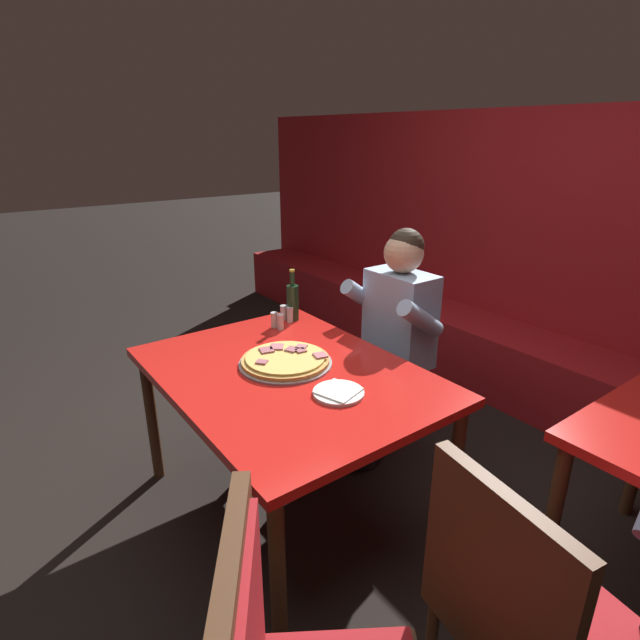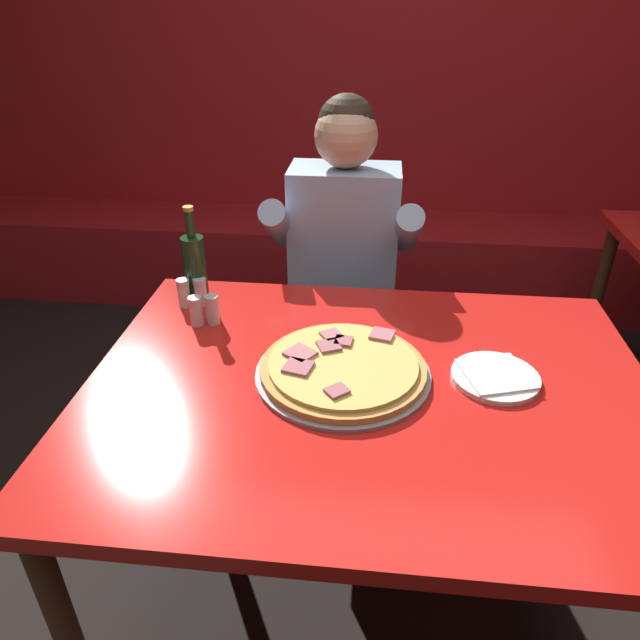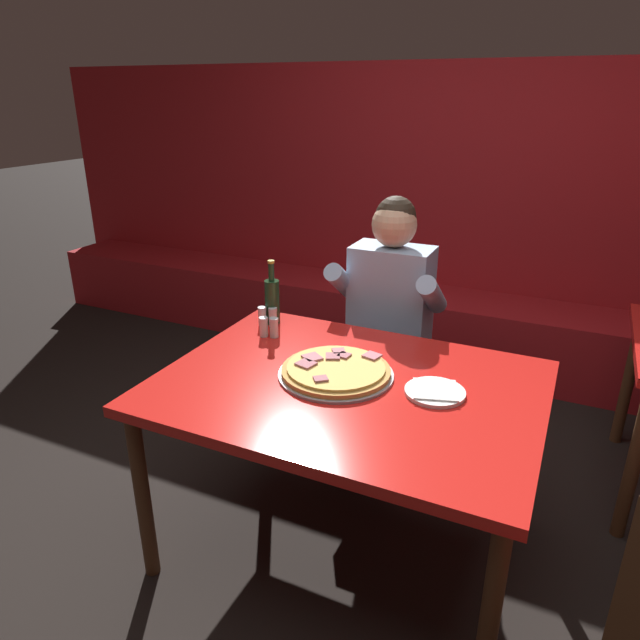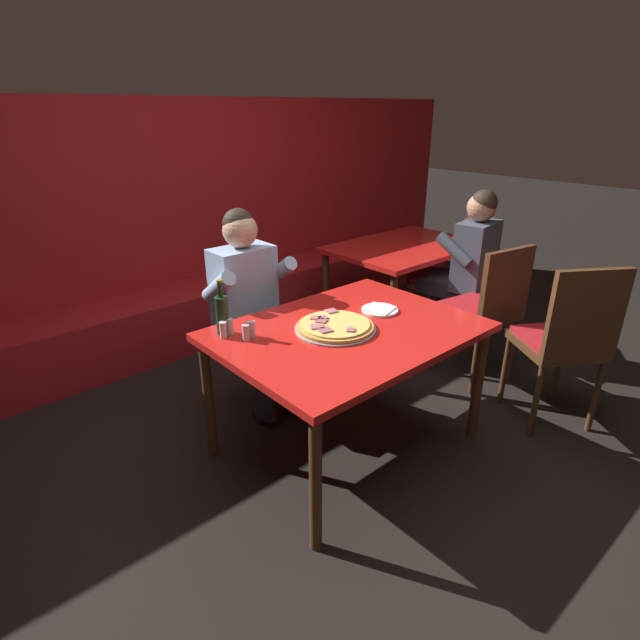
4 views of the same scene
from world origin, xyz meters
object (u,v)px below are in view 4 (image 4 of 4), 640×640
at_px(shaker_black_pepper, 230,327).
at_px(diner_seated_blue_shirt, 252,303).
at_px(shaker_red_pepper_flakes, 246,333).
at_px(dining_chair_near_left, 448,269).
at_px(shaker_oregano, 252,330).
at_px(dining_chair_near_right, 488,303).
at_px(pizza, 335,327).
at_px(background_dining_table, 405,254).
at_px(diner_standing_companion, 464,263).
at_px(main_dining_table, 348,341).
at_px(plate_white_paper, 380,310).
at_px(beer_bottle, 222,314).
at_px(shaker_parmesan, 223,331).
at_px(dining_chair_by_booth, 567,335).

bearing_deg(shaker_black_pepper, diner_seated_blue_shirt, 44.35).
bearing_deg(shaker_red_pepper_flakes, dining_chair_near_left, 8.22).
height_order(shaker_oregano, dining_chair_near_right, dining_chair_near_right).
relative_size(pizza, background_dining_table, 0.34).
bearing_deg(shaker_oregano, diner_standing_companion, 2.97).
relative_size(diner_standing_companion, background_dining_table, 1.00).
bearing_deg(pizza, dining_chair_near_left, 16.26).
bearing_deg(main_dining_table, diner_standing_companion, 12.32).
xyz_separation_m(dining_chair_near_right, background_dining_table, (0.34, 1.01, 0.07)).
bearing_deg(shaker_oregano, dining_chair_near_left, 8.05).
bearing_deg(dining_chair_near_right, pizza, 174.54).
height_order(plate_white_paper, dining_chair_near_left, dining_chair_near_left).
distance_m(plate_white_paper, shaker_oregano, 0.77).
relative_size(shaker_red_pepper_flakes, dining_chair_near_left, 0.08).
relative_size(pizza, shaker_oregano, 4.96).
relative_size(main_dining_table, diner_standing_companion, 1.06).
distance_m(pizza, shaker_black_pepper, 0.54).
distance_m(plate_white_paper, dining_chair_near_right, 0.97).
height_order(diner_standing_companion, background_dining_table, diner_standing_companion).
relative_size(plate_white_paper, beer_bottle, 0.72).
relative_size(plate_white_paper, dining_chair_near_right, 0.21).
xyz_separation_m(pizza, plate_white_paper, (0.37, 0.02, -0.01)).
bearing_deg(dining_chair_near_left, diner_standing_companion, -116.33).
relative_size(plate_white_paper, diner_seated_blue_shirt, 0.16).
height_order(shaker_black_pepper, background_dining_table, shaker_black_pepper).
xyz_separation_m(main_dining_table, background_dining_table, (1.58, 0.92, -0.01)).
relative_size(beer_bottle, diner_seated_blue_shirt, 0.23).
xyz_separation_m(diner_standing_companion, background_dining_table, (-0.02, 0.57, -0.04)).
relative_size(plate_white_paper, shaker_parmesan, 2.44).
height_order(main_dining_table, shaker_black_pepper, shaker_black_pepper).
relative_size(dining_chair_near_right, diner_standing_companion, 0.78).
bearing_deg(shaker_parmesan, background_dining_table, 15.26).
height_order(main_dining_table, background_dining_table, same).
relative_size(pizza, diner_seated_blue_shirt, 0.33).
relative_size(shaker_parmesan, dining_chair_near_left, 0.08).
height_order(beer_bottle, diner_seated_blue_shirt, diner_seated_blue_shirt).
bearing_deg(plate_white_paper, dining_chair_by_booth, -42.59).
xyz_separation_m(dining_chair_near_right, dining_chair_by_booth, (-0.14, -0.60, 0.02)).
bearing_deg(plate_white_paper, dining_chair_near_left, 19.56).
relative_size(shaker_parmesan, diner_standing_companion, 0.07).
relative_size(shaker_parmesan, shaker_black_pepper, 1.00).
bearing_deg(shaker_red_pepper_flakes, dining_chair_near_right, -10.58).
bearing_deg(pizza, dining_chair_near_right, -5.46).
height_order(main_dining_table, dining_chair_near_left, dining_chair_near_left).
bearing_deg(pizza, plate_white_paper, 2.87).
bearing_deg(main_dining_table, shaker_parmesan, 148.93).
distance_m(diner_seated_blue_shirt, background_dining_table, 1.71).
bearing_deg(shaker_parmesan, plate_white_paper, -18.29).
bearing_deg(dining_chair_by_booth, dining_chair_near_right, 76.92).
bearing_deg(diner_seated_blue_shirt, shaker_red_pepper_flakes, -126.69).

